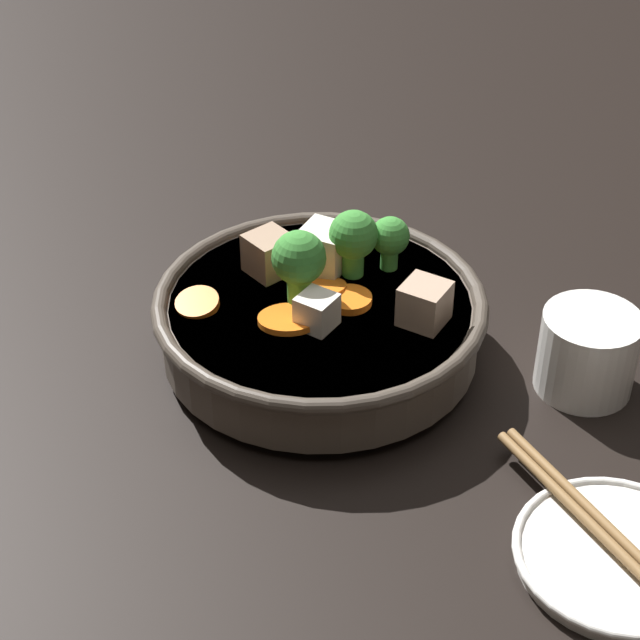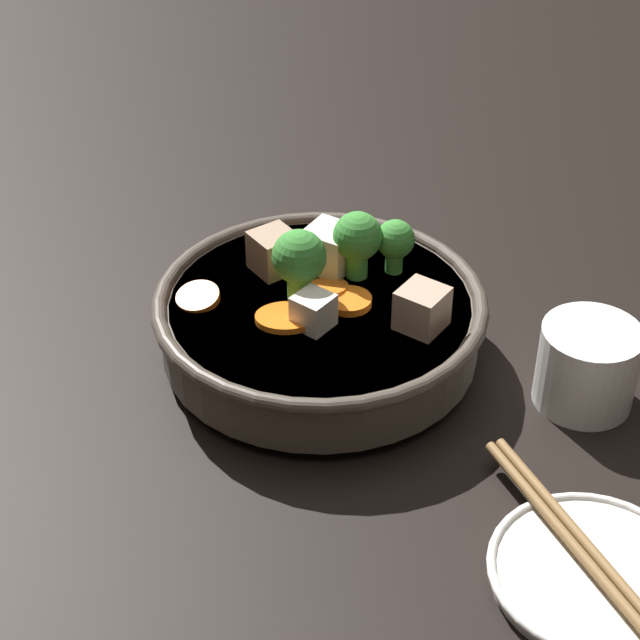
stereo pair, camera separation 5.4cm
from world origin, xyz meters
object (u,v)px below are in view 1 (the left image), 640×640
Objects in this scene: tea_cup at (588,352)px; chopsticks_pair at (620,546)px; stirfry_bowl at (321,315)px; side_saucer at (618,556)px.

tea_cup is 0.18m from chopsticks_pair.
tea_cup is at bearing 84.02° from stirfry_bowl.
stirfry_bowl is 0.28m from chopsticks_pair.
side_saucer is at bearing 0.18° from tea_cup.
stirfry_bowl is at bearing -134.35° from side_saucer.
stirfry_bowl is at bearing -134.35° from chopsticks_pair.
stirfry_bowl is 0.28m from side_saucer.
side_saucer is 1.80× the size of tea_cup.
stirfry_bowl reaches higher than chopsticks_pair.
side_saucer is 0.01m from chopsticks_pair.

